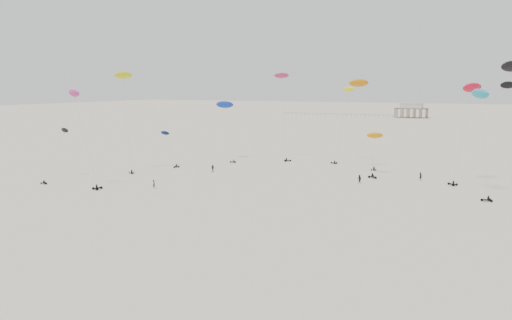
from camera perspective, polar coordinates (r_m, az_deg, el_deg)
The scene contains 18 objects.
ground_plane at distance 202.90m, azimuth 13.82°, elevation 2.24°, with size 900.00×900.00×0.00m, color beige.
pavilion_main at distance 351.71m, azimuth 17.32°, elevation 5.32°, with size 21.00×13.00×9.80m.
pier_fence at distance 363.10m, azimuth 9.13°, elevation 5.14°, with size 80.20×0.20×1.50m.
rig_1 at distance 109.40m, azimuth -19.21°, elevation 3.55°, with size 9.26×3.58×20.60m.
rig_2 at distance 142.60m, azimuth 10.10°, elevation 5.64°, with size 4.19×10.89×21.45m.
rig_3 at distance 133.12m, azimuth -9.84°, elevation 1.52°, with size 6.46×3.21×9.55m.
rig_4 at distance 146.43m, azimuth 3.10°, elevation 7.27°, with size 8.86×10.84×25.49m.
rig_5 at distance 129.02m, azimuth -14.76°, elevation 7.39°, with size 8.88×8.44×24.92m.
rig_6 at distance 121.64m, azimuth 13.36°, elevation 1.10°, with size 4.72×9.22×10.73m.
rig_7 at distance 131.03m, azimuth 11.94°, elevation 7.03°, with size 8.70×5.84×23.13m.
rig_9 at distance 106.64m, azimuth 24.36°, elevation 5.00°, with size 6.15×12.17×21.17m.
rig_10 at distance 122.02m, azimuth -21.82°, elevation 0.99°, with size 5.80×11.29×14.15m.
rig_12 at distance 144.71m, azimuth -3.51°, elevation 5.74°, with size 9.69×8.56×17.71m.
rig_15 at distance 118.99m, azimuth 23.14°, elevation 5.91°, with size 6.20×11.30×22.09m.
spectator_0 at distance 106.37m, azimuth -11.56°, elevation -3.16°, with size 0.75×0.52×2.07m, color black.
spectator_1 at distance 111.71m, azimuth 11.73°, elevation -2.62°, with size 1.08×0.63×2.20m, color black.
spectator_2 at distance 124.12m, azimuth -4.97°, elevation -1.37°, with size 1.27×0.68×2.14m, color black.
spectator_3 at distance 119.01m, azimuth 18.27°, elevation -2.19°, with size 0.78×0.54×2.14m, color black.
Camera 1 is at (41.04, 2.42, 21.11)m, focal length 35.00 mm.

